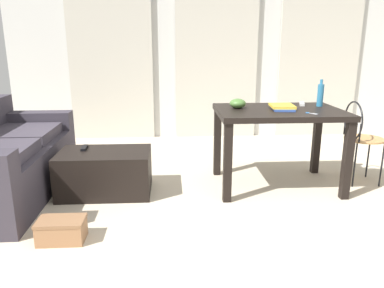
% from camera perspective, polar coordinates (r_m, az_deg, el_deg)
% --- Properties ---
extents(ground_plane, '(8.29, 8.29, 0.00)m').
position_cam_1_polar(ground_plane, '(3.64, 7.50, -6.48)').
color(ground_plane, beige).
extents(wall_back, '(5.85, 0.10, 2.65)m').
position_cam_1_polar(wall_back, '(5.49, 3.74, 15.00)').
color(wall_back, silver).
rests_on(wall_back, ground).
extents(curtains, '(4.16, 0.03, 2.26)m').
position_cam_1_polar(curtains, '(5.41, 3.81, 12.91)').
color(curtains, beige).
rests_on(curtains, ground).
extents(coffee_table, '(0.82, 0.52, 0.39)m').
position_cam_1_polar(coffee_table, '(3.49, -13.25, -4.27)').
color(coffee_table, black).
rests_on(coffee_table, ground).
extents(craft_table, '(1.15, 0.80, 0.75)m').
position_cam_1_polar(craft_table, '(3.55, 13.23, 3.48)').
color(craft_table, black).
rests_on(craft_table, ground).
extents(wire_chair, '(0.38, 0.38, 0.81)m').
position_cam_1_polar(wire_chair, '(3.92, 24.38, 1.64)').
color(wire_chair, '#B7844C').
rests_on(wire_chair, ground).
extents(bottle_near, '(0.06, 0.06, 0.26)m').
position_cam_1_polar(bottle_near, '(3.80, 19.22, 7.20)').
color(bottle_near, teal).
rests_on(bottle_near, craft_table).
extents(bowl, '(0.15, 0.15, 0.09)m').
position_cam_1_polar(bowl, '(3.51, 7.08, 6.24)').
color(bowl, '#477033').
rests_on(bowl, craft_table).
extents(book_stack, '(0.23, 0.30, 0.04)m').
position_cam_1_polar(book_stack, '(3.53, 13.77, 5.57)').
color(book_stack, '#33519E').
rests_on(book_stack, craft_table).
extents(tv_remote_on_table, '(0.09, 0.18, 0.02)m').
position_cam_1_polar(tv_remote_on_table, '(3.84, 16.62, 5.98)').
color(tv_remote_on_table, '#B7B7B2').
rests_on(tv_remote_on_table, craft_table).
extents(scissors, '(0.09, 0.10, 0.00)m').
position_cam_1_polar(scissors, '(3.38, 17.81, 4.56)').
color(scissors, '#9EA0A5').
rests_on(scissors, craft_table).
extents(tv_remote_primary, '(0.05, 0.17, 0.02)m').
position_cam_1_polar(tv_remote_primary, '(3.56, -16.31, -0.57)').
color(tv_remote_primary, black).
rests_on(tv_remote_primary, coffee_table).
extents(shoebox, '(0.32, 0.20, 0.16)m').
position_cam_1_polar(shoebox, '(2.79, -19.50, -12.43)').
color(shoebox, '#996B47').
rests_on(shoebox, ground).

